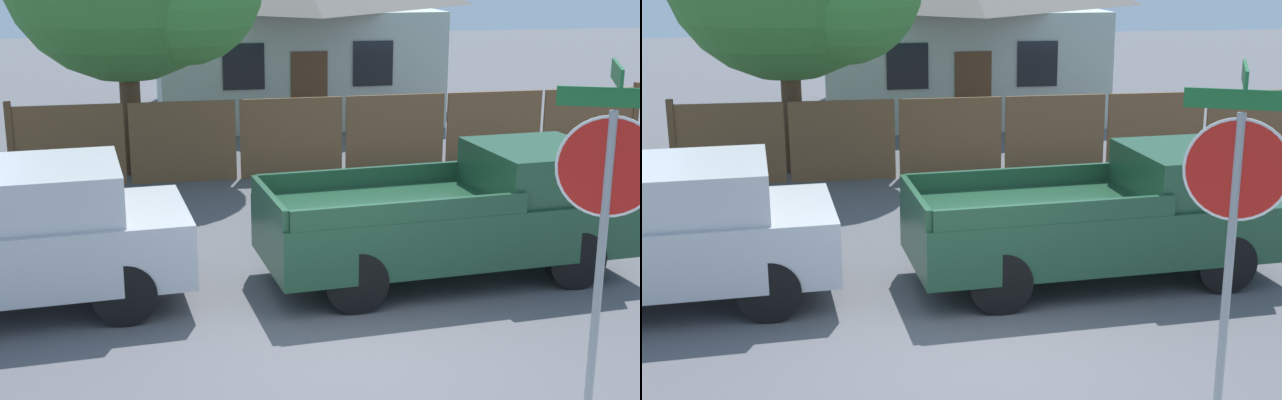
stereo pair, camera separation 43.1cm
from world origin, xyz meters
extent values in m
plane|color=#56565B|center=(0.00, 0.00, 0.00)|extent=(80.00, 80.00, 0.00)
cube|color=brown|center=(-3.55, 8.05, 0.78)|extent=(2.03, 0.06, 1.57)
cube|color=brown|center=(-1.43, 8.05, 0.78)|extent=(2.03, 0.06, 1.57)
cube|color=brown|center=(0.68, 8.05, 0.78)|extent=(2.03, 0.06, 1.57)
cube|color=brown|center=(2.79, 8.05, 0.78)|extent=(2.03, 0.06, 1.57)
cube|color=brown|center=(4.90, 8.05, 0.78)|extent=(2.03, 0.06, 1.57)
cube|color=brown|center=(7.01, 8.05, 0.78)|extent=(2.03, 0.06, 1.57)
cube|color=brown|center=(-4.60, 8.05, 0.83)|extent=(0.12, 0.12, 1.67)
cube|color=brown|center=(8.07, 8.05, 0.83)|extent=(0.12, 0.12, 1.67)
cube|color=#B2C1B7|center=(1.84, 15.41, 1.45)|extent=(7.07, 6.23, 2.89)
cube|color=black|center=(0.25, 12.27, 1.68)|extent=(1.00, 0.04, 1.10)
cube|color=black|center=(3.43, 12.27, 1.68)|extent=(1.00, 0.04, 1.10)
cube|color=brown|center=(1.84, 12.27, 1.00)|extent=(0.90, 0.04, 2.00)
cylinder|color=brown|center=(-2.39, 8.94, 1.22)|extent=(0.40, 0.40, 2.44)
cube|color=#B7B7BC|center=(-3.99, 2.01, 0.78)|extent=(4.72, 2.35, 0.82)
cube|color=black|center=(-2.59, 2.12, 1.50)|extent=(0.20, 1.76, 0.51)
cylinder|color=black|center=(-2.64, 3.01, 0.39)|extent=(0.77, 0.22, 0.77)
cylinder|color=black|center=(-2.51, 1.23, 0.39)|extent=(0.77, 0.22, 0.77)
cube|color=#1E472D|center=(1.73, 2.01, 0.75)|extent=(5.05, 2.29, 0.75)
cube|color=#1E472D|center=(3.08, 2.12, 1.44)|extent=(1.70, 1.88, 0.63)
cube|color=#1E472D|center=(0.83, 2.85, 1.26)|extent=(3.08, 0.32, 0.26)
cube|color=#1E472D|center=(0.97, 1.04, 1.26)|extent=(3.08, 0.32, 0.26)
cube|color=#1E472D|center=(-0.68, 1.82, 1.26)|extent=(0.22, 1.82, 0.26)
cylinder|color=black|center=(3.19, 2.97, 0.40)|extent=(0.79, 0.22, 0.79)
cylinder|color=black|center=(3.32, 1.28, 0.40)|extent=(0.79, 0.22, 0.79)
cylinder|color=black|center=(0.15, 2.74, 0.40)|extent=(0.79, 0.22, 0.79)
cylinder|color=black|center=(0.28, 1.05, 0.40)|extent=(0.79, 0.22, 0.79)
cylinder|color=gray|center=(1.32, -2.81, 1.57)|extent=(0.07, 0.07, 3.14)
cylinder|color=red|center=(1.32, -2.81, 2.70)|extent=(0.71, 0.34, 0.76)
cylinder|color=white|center=(1.32, -2.81, 2.70)|extent=(0.74, 0.35, 0.81)
cube|color=#19602D|center=(1.32, -2.81, 3.24)|extent=(0.79, 0.38, 0.15)
cube|color=#19602D|center=(1.32, -2.81, 3.42)|extent=(0.34, 0.72, 0.15)
camera|label=1|loc=(-2.20, -8.92, 4.29)|focal=50.00mm
camera|label=2|loc=(-1.77, -8.99, 4.29)|focal=50.00mm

